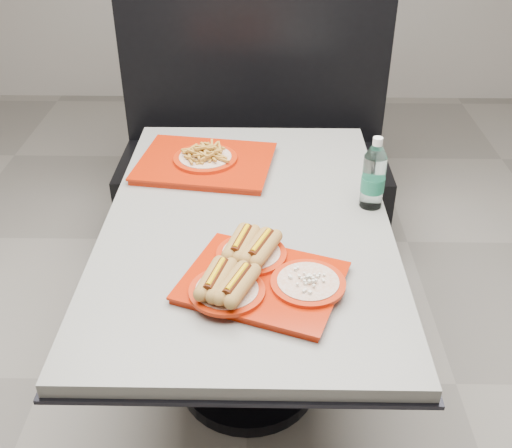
{
  "coord_description": "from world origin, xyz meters",
  "views": [
    {
      "loc": [
        0.06,
        -1.61,
        1.78
      ],
      "look_at": [
        0.03,
        -0.16,
        0.83
      ],
      "focal_mm": 42.0,
      "sensor_mm": 36.0,
      "label": 1
    }
  ],
  "objects_px": {
    "tray_far": "(205,160)",
    "water_bottle": "(373,177)",
    "diner_table": "(248,260)",
    "booth_bench": "(254,160)",
    "tray_near": "(257,274)"
  },
  "relations": [
    {
      "from": "diner_table",
      "to": "booth_bench",
      "type": "relative_size",
      "value": 1.05
    },
    {
      "from": "tray_far",
      "to": "booth_bench",
      "type": "bearing_deg",
      "value": 77.62
    },
    {
      "from": "tray_far",
      "to": "water_bottle",
      "type": "height_order",
      "value": "water_bottle"
    },
    {
      "from": "booth_bench",
      "to": "tray_near",
      "type": "bearing_deg",
      "value": -88.54
    },
    {
      "from": "tray_near",
      "to": "tray_far",
      "type": "distance_m",
      "value": 0.71
    },
    {
      "from": "booth_bench",
      "to": "water_bottle",
      "type": "height_order",
      "value": "booth_bench"
    },
    {
      "from": "tray_far",
      "to": "water_bottle",
      "type": "bearing_deg",
      "value": -25.07
    },
    {
      "from": "diner_table",
      "to": "water_bottle",
      "type": "bearing_deg",
      "value": 12.03
    },
    {
      "from": "tray_near",
      "to": "tray_far",
      "type": "relative_size",
      "value": 0.94
    },
    {
      "from": "tray_far",
      "to": "water_bottle",
      "type": "relative_size",
      "value": 2.17
    },
    {
      "from": "diner_table",
      "to": "tray_far",
      "type": "relative_size",
      "value": 2.69
    },
    {
      "from": "diner_table",
      "to": "booth_bench",
      "type": "bearing_deg",
      "value": 90.0
    },
    {
      "from": "diner_table",
      "to": "water_bottle",
      "type": "xyz_separation_m",
      "value": [
        0.4,
        0.09,
        0.27
      ]
    },
    {
      "from": "booth_bench",
      "to": "tray_far",
      "type": "height_order",
      "value": "booth_bench"
    },
    {
      "from": "booth_bench",
      "to": "tray_near",
      "type": "relative_size",
      "value": 2.72
    }
  ]
}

